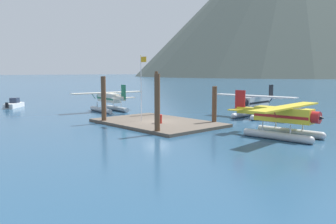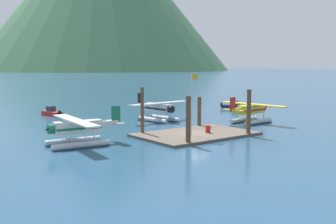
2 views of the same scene
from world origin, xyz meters
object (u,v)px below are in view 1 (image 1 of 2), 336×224
object	(u,v)px
fuel_drum	(159,119)
seaplane_silver_bow_right	(255,104)
flagpole	(142,81)
boat_white_open_sw	(14,104)
seaplane_yellow_stbd_fwd	(283,119)
boat_red_open_north	(258,101)
seaplane_cream_port_fwd	(109,100)

from	to	relation	value
fuel_drum	seaplane_silver_bow_right	world-z (taller)	seaplane_silver_bow_right
flagpole	boat_white_open_sw	distance (m)	27.25
seaplane_yellow_stbd_fwd	flagpole	bearing A→B (deg)	-164.95
seaplane_yellow_stbd_fwd	boat_red_open_north	size ratio (longest dim) A/B	2.15
fuel_drum	seaplane_silver_bow_right	size ratio (longest dim) A/B	0.08
fuel_drum	seaplane_yellow_stbd_fwd	bearing A→B (deg)	17.35
seaplane_silver_bow_right	boat_red_open_north	xyz separation A→B (m)	(-9.72, 15.68, -1.09)
flagpole	boat_red_open_north	size ratio (longest dim) A/B	1.42
boat_white_open_sw	seaplane_cream_port_fwd	bearing A→B (deg)	28.34
seaplane_cream_port_fwd	seaplane_yellow_stbd_fwd	bearing A→B (deg)	0.49
seaplane_cream_port_fwd	seaplane_yellow_stbd_fwd	xyz separation A→B (m)	(26.32, 0.23, 0.00)
flagpole	seaplane_silver_bow_right	world-z (taller)	flagpole
flagpole	boat_white_open_sw	size ratio (longest dim) A/B	1.69
fuel_drum	seaplane_cream_port_fwd	size ratio (longest dim) A/B	0.08
fuel_drum	boat_red_open_north	bearing A→B (deg)	103.95
seaplane_yellow_stbd_fwd	boat_white_open_sw	size ratio (longest dim) A/B	2.56
boat_white_open_sw	boat_red_open_north	bearing A→B (deg)	56.46
fuel_drum	flagpole	bearing A→B (deg)	-175.89
fuel_drum	seaplane_cream_port_fwd	world-z (taller)	seaplane_cream_port_fwd
flagpole	seaplane_cream_port_fwd	xyz separation A→B (m)	(-12.04, 3.61, -2.98)
boat_white_open_sw	seaplane_silver_bow_right	bearing A→B (deg)	28.94
boat_white_open_sw	boat_red_open_north	world-z (taller)	same
fuel_drum	boat_white_open_sw	distance (m)	29.53
seaplane_yellow_stbd_fwd	boat_red_open_north	distance (m)	31.46
seaplane_silver_bow_right	seaplane_yellow_stbd_fwd	xyz separation A→B (m)	(9.13, -9.48, 0.00)
seaplane_silver_bow_right	seaplane_cream_port_fwd	bearing A→B (deg)	-150.55
seaplane_silver_bow_right	seaplane_yellow_stbd_fwd	size ratio (longest dim) A/B	1.00
seaplane_cream_port_fwd	boat_white_open_sw	distance (m)	16.59
flagpole	seaplane_silver_bow_right	distance (m)	14.58
flagpole	seaplane_yellow_stbd_fwd	distance (m)	15.08
flagpole	boat_red_open_north	world-z (taller)	flagpole
seaplane_silver_bow_right	seaplane_yellow_stbd_fwd	world-z (taller)	same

